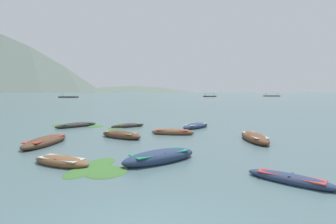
# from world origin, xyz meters

# --- Properties ---
(ground_plane) EXTENTS (6000.00, 6000.00, 0.00)m
(ground_plane) POSITION_xyz_m (0.00, 1500.00, 0.00)
(ground_plane) COLOR #476066
(mountain_1) EXTENTS (1384.23, 1384.23, 575.73)m
(mountain_1) POSITION_xyz_m (-782.15, 1420.03, 287.86)
(mountain_1) COLOR slate
(mountain_1) RESTS_ON ground
(mountain_2) EXTENTS (1214.09, 1214.09, 282.71)m
(mountain_2) POSITION_xyz_m (-110.73, 1553.90, 141.36)
(mountain_2) COLOR slate
(mountain_2) RESTS_ON ground
(rowboat_0) EXTENTS (1.36, 4.22, 0.73)m
(rowboat_0) POSITION_xyz_m (7.24, 12.51, 0.23)
(rowboat_0) COLOR brown
(rowboat_0) RESTS_ON ground
(rowboat_1) EXTENTS (3.43, 2.56, 0.48)m
(rowboat_1) POSITION_xyz_m (-2.81, 19.92, 0.15)
(rowboat_1) COLOR #2D2826
(rowboat_1) RESTS_ON ground
(rowboat_2) EXTENTS (3.81, 3.18, 0.67)m
(rowboat_2) POSITION_xyz_m (-2.54, 14.03, 0.21)
(rowboat_2) COLOR #4C3323
(rowboat_2) RESTS_ON ground
(rowboat_3) EXTENTS (2.12, 4.65, 0.67)m
(rowboat_3) POSITION_xyz_m (-7.21, 11.59, 0.21)
(rowboat_3) COLOR #4C3323
(rowboat_3) RESTS_ON ground
(rowboat_5) EXTENTS (3.44, 3.65, 0.61)m
(rowboat_5) POSITION_xyz_m (3.87, 19.19, 0.19)
(rowboat_5) COLOR navy
(rowboat_5) RESTS_ON ground
(rowboat_6) EXTENTS (3.44, 2.42, 0.53)m
(rowboat_6) POSITION_xyz_m (-4.27, 6.80, 0.17)
(rowboat_6) COLOR brown
(rowboat_6) RESTS_ON ground
(rowboat_7) EXTENTS (4.25, 3.56, 0.76)m
(rowboat_7) POSITION_xyz_m (0.50, 7.26, 0.23)
(rowboat_7) COLOR navy
(rowboat_7) RESTS_ON ground
(rowboat_9) EXTENTS (3.06, 2.83, 0.43)m
(rowboat_9) POSITION_xyz_m (5.62, 4.14, 0.14)
(rowboat_9) COLOR navy
(rowboat_9) RESTS_ON ground
(rowboat_10) EXTENTS (3.82, 3.70, 0.55)m
(rowboat_10) POSITION_xyz_m (-8.02, 20.18, 0.17)
(rowboat_10) COLOR #2D2826
(rowboat_10) RESTS_ON ground
(rowboat_11) EXTENTS (3.71, 1.74, 0.59)m
(rowboat_11) POSITION_xyz_m (1.47, 15.54, 0.18)
(rowboat_11) COLOR brown
(rowboat_11) RESTS_ON ground
(ferry_0) EXTENTS (11.14, 5.11, 2.54)m
(ferry_0) POSITION_xyz_m (79.92, 178.59, 0.45)
(ferry_0) COLOR brown
(ferry_0) RESTS_ON ground
(ferry_1) EXTENTS (10.76, 5.41, 2.54)m
(ferry_1) POSITION_xyz_m (-53.87, 144.39, 0.45)
(ferry_1) COLOR #2D2826
(ferry_1) RESTS_ON ground
(ferry_2) EXTENTS (8.63, 4.10, 2.54)m
(ferry_2) POSITION_xyz_m (32.35, 165.54, 0.45)
(ferry_2) COLOR #4C3323
(ferry_2) RESTS_ON ground
(weed_patch_1) EXTENTS (2.42, 2.47, 0.14)m
(weed_patch_1) POSITION_xyz_m (-1.86, 5.62, 0.00)
(weed_patch_1) COLOR #38662D
(weed_patch_1) RESTS_ON ground
(weed_patch_2) EXTENTS (2.40, 2.93, 0.14)m
(weed_patch_2) POSITION_xyz_m (-10.23, 21.42, 0.00)
(weed_patch_2) COLOR #38662D
(weed_patch_2) RESTS_ON ground
(weed_patch_3) EXTENTS (2.76, 2.94, 0.14)m
(weed_patch_3) POSITION_xyz_m (-9.59, 21.33, 0.00)
(weed_patch_3) COLOR #2D5628
(weed_patch_3) RESTS_ON ground
(weed_patch_4) EXTENTS (2.56, 3.88, 0.14)m
(weed_patch_4) POSITION_xyz_m (-2.70, 6.37, 0.00)
(weed_patch_4) COLOR #38662D
(weed_patch_4) RESTS_ON ground
(weed_patch_5) EXTENTS (2.21, 2.72, 0.14)m
(weed_patch_5) POSITION_xyz_m (-3.83, 19.55, 0.00)
(weed_patch_5) COLOR #38662D
(weed_patch_5) RESTS_ON ground
(weed_patch_6) EXTENTS (1.94, 2.13, 0.14)m
(weed_patch_6) POSITION_xyz_m (-6.11, 20.50, 0.00)
(weed_patch_6) COLOR #38662D
(weed_patch_6) RESTS_ON ground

